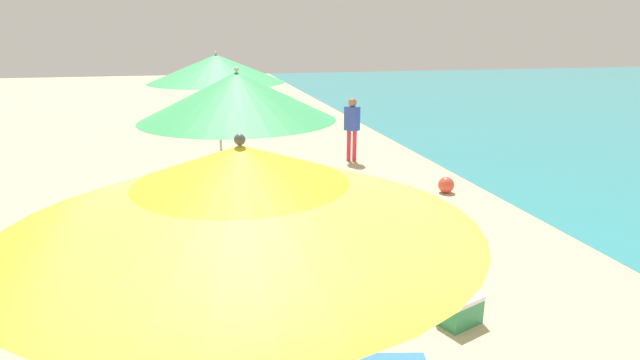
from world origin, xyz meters
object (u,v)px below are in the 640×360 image
umbrella_second (237,96)px  lounger_second_inland (333,298)px  lounger_farthest_shoreside (240,171)px  person_walking_near (352,123)px  umbrella_farthest (217,69)px  umbrella_nearest (242,187)px  lounger_second_shoreside (295,227)px  cooler_box (458,309)px  beach_ball (446,185)px

umbrella_second → lounger_second_inland: umbrella_second is taller
lounger_second_inland → lounger_farthest_shoreside: 5.98m
person_walking_near → lounger_farthest_shoreside: bearing=-21.8°
umbrella_farthest → person_walking_near: 4.61m
umbrella_nearest → umbrella_farthest: 7.21m
person_walking_near → umbrella_second: bearing=16.0°
umbrella_nearest → person_walking_near: umbrella_nearest is taller
umbrella_nearest → lounger_second_shoreside: bearing=76.4°
umbrella_nearest → lounger_second_shoreside: 5.44m
lounger_second_shoreside → lounger_second_inland: 2.30m
umbrella_second → lounger_second_inland: (0.91, -1.09, -2.23)m
lounger_farthest_shoreside → lounger_second_inland: bearing=-90.5°
umbrella_second → person_walking_near: size_ratio=1.73×
umbrella_nearest → umbrella_farthest: umbrella_farthest is taller
lounger_second_inland → person_walking_near: 7.70m
umbrella_second → person_walking_near: (3.37, 6.18, -1.51)m
umbrella_nearest → cooler_box: 4.05m
lounger_farthest_shoreside → person_walking_near: (3.01, 1.32, 0.74)m
person_walking_near → cooler_box: person_walking_near is taller
lounger_second_shoreside → person_walking_near: bearing=74.4°
cooler_box → beach_ball: size_ratio=1.68×
lounger_farthest_shoreside → umbrella_second: bearing=-100.1°
umbrella_nearest → lounger_farthest_shoreside: size_ratio=1.75×
umbrella_second → person_walking_near: 7.19m
lounger_farthest_shoreside → person_walking_near: 3.37m
umbrella_farthest → person_walking_near: (3.46, 2.59, -1.60)m
lounger_second_inland → cooler_box: 1.46m
lounger_second_inland → person_walking_near: bearing=77.1°
umbrella_nearest → lounger_farthest_shoreside: bearing=85.8°
umbrella_second → lounger_farthest_shoreside: bearing=85.8°
lounger_farthest_shoreside → beach_ball: lounger_farthest_shoreside is taller
lounger_second_inland → cooler_box: size_ratio=2.70×
lounger_second_inland → beach_ball: (3.59, 4.16, -0.10)m
beach_ball → lounger_farthest_shoreside: bearing=156.7°
lounger_second_inland → umbrella_farthest: size_ratio=0.53×
umbrella_second → cooler_box: umbrella_second is taller
umbrella_second → person_walking_near: bearing=61.4°
umbrella_second → umbrella_farthest: bearing=91.5°
person_walking_near → lounger_second_inland: bearing=25.9°
lounger_second_inland → umbrella_second: bearing=135.8°
lounger_second_shoreside → umbrella_second: bearing=-115.6°
lounger_second_inland → person_walking_near: size_ratio=0.94×
lounger_farthest_shoreside → lounger_second_shoreside: bearing=-87.5°
umbrella_second → umbrella_farthest: (-0.09, 3.59, 0.09)m
lounger_second_inland → beach_ball: size_ratio=4.55×
lounger_second_shoreside → cooler_box: size_ratio=2.48×
umbrella_second → beach_ball: 5.93m
umbrella_second → umbrella_farthest: size_ratio=0.98×
lounger_second_shoreside → beach_ball: 4.06m
cooler_box → beach_ball: bearing=64.4°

